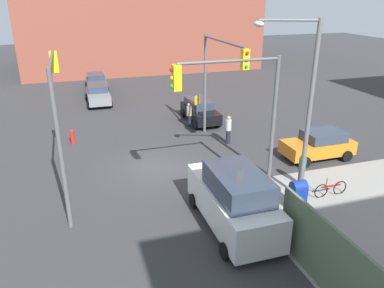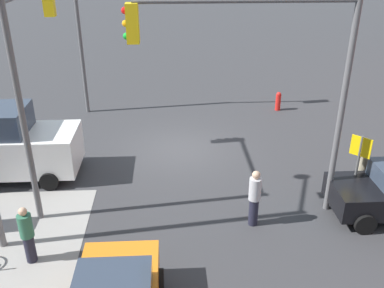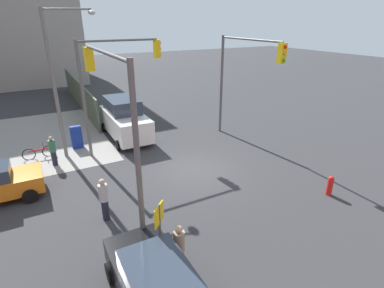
{
  "view_description": "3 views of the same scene",
  "coord_description": "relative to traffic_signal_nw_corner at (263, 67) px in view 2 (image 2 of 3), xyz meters",
  "views": [
    {
      "loc": [
        18.35,
        -3.73,
        8.89
      ],
      "look_at": [
        -0.13,
        2.2,
        1.05
      ],
      "focal_mm": 35.0,
      "sensor_mm": 36.0,
      "label": 1
    },
    {
      "loc": [
        0.42,
        15.7,
        7.8
      ],
      "look_at": [
        -0.37,
        1.41,
        0.91
      ],
      "focal_mm": 40.0,
      "sensor_mm": 36.0,
      "label": 2
    },
    {
      "loc": [
        -12.38,
        6.91,
        7.42
      ],
      "look_at": [
        -0.4,
        0.43,
        1.74
      ],
      "focal_mm": 28.0,
      "sensor_mm": 36.0,
      "label": 3
    }
  ],
  "objects": [
    {
      "name": "ground_plane",
      "position": [
        2.11,
        -4.5,
        -4.67
      ],
      "size": [
        120.0,
        120.0,
        0.0
      ],
      "primitive_type": "plane",
      "color": "#333335"
    },
    {
      "name": "fire_hydrant",
      "position": [
        -2.89,
        -8.7,
        -4.19
      ],
      "size": [
        0.26,
        0.26,
        0.94
      ],
      "color": "red",
      "rests_on": "ground"
    },
    {
      "name": "traffic_signal_ne_corner",
      "position": [
        6.61,
        -1.79,
        -0.09
      ],
      "size": [
        0.36,
        4.77,
        6.5
      ],
      "color": "#59595B",
      "rests_on": "ground"
    },
    {
      "name": "warning_sign_two_way",
      "position": [
        -3.29,
        -0.25,
        -3.03
      ],
      "size": [
        0.48,
        0.48,
        2.4
      ],
      "color": "#4C4C4C",
      "rests_on": "ground"
    },
    {
      "name": "traffic_signal_se_corner",
      "position": [
        4.45,
        -9.0,
        -0.03
      ],
      "size": [
        5.66,
        0.36,
        6.5
      ],
      "color": "#59595B",
      "rests_on": "ground"
    },
    {
      "name": "pedestrian_waiting",
      "position": [
        -3.69,
        -0.7,
        -3.77
      ],
      "size": [
        0.36,
        0.36,
        1.73
      ],
      "rotation": [
        0.0,
        0.0,
        3.85
      ],
      "color": "#9E937A",
      "rests_on": "ground"
    },
    {
      "name": "pedestrian_crossing",
      "position": [
        6.31,
        2.0,
        -3.79
      ],
      "size": [
        0.36,
        0.36,
        1.69
      ],
      "rotation": [
        0.0,
        0.0,
        1.88
      ],
      "color": "#2D664C",
      "rests_on": "ground"
    },
    {
      "name": "traffic_signal_nw_corner",
      "position": [
        0.0,
        0.0,
        0.0
      ],
      "size": [
        6.18,
        0.36,
        6.5
      ],
      "color": "#59595B",
      "rests_on": "ground"
    },
    {
      "name": "pedestrian_walking_north",
      "position": [
        0.11,
        0.7,
        -3.72
      ],
      "size": [
        0.36,
        0.36,
        1.82
      ],
      "rotation": [
        0.0,
        0.0,
        4.86
      ],
      "color": "#B2B2B7",
      "rests_on": "ground"
    }
  ]
}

